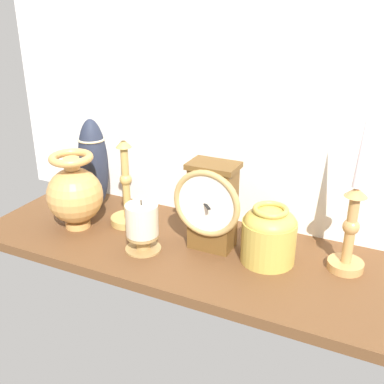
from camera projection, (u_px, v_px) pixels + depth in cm
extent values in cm
cube|color=brown|center=(183.00, 249.00, 110.32)|extent=(100.00, 36.00, 2.40)
cube|color=white|center=(216.00, 92.00, 112.36)|extent=(120.00, 2.00, 65.00)
cube|color=brown|center=(213.00, 209.00, 105.58)|extent=(9.80, 6.65, 19.37)
cube|color=brown|center=(214.00, 166.00, 101.53)|extent=(10.98, 7.44, 1.20)
torus|color=tan|center=(206.00, 204.00, 101.42)|extent=(15.71, 1.43, 15.71)
cylinder|color=#F3E4CE|center=(206.00, 204.00, 101.34)|extent=(13.14, 0.40, 13.14)
cube|color=black|center=(205.00, 205.00, 101.09)|extent=(3.86, 4.06, 0.30)
cylinder|color=tan|center=(128.00, 220.00, 119.95)|extent=(8.82, 8.82, 1.80)
cylinder|color=tan|center=(126.00, 183.00, 115.93)|extent=(1.89, 1.89, 18.60)
sphere|color=tan|center=(126.00, 180.00, 115.57)|extent=(3.02, 3.02, 3.02)
cone|color=tan|center=(124.00, 143.00, 111.88)|extent=(3.90, 3.90, 2.00)
cone|color=white|center=(121.00, 99.00, 107.69)|extent=(2.07, 2.07, 19.25)
cylinder|color=tan|center=(345.00, 265.00, 100.10)|extent=(7.66, 7.66, 1.80)
cylinder|color=tan|center=(351.00, 230.00, 96.76)|extent=(2.19, 2.19, 15.18)
sphere|color=tan|center=(351.00, 227.00, 96.46)|extent=(3.50, 3.50, 3.50)
cone|color=tan|center=(356.00, 192.00, 93.37)|extent=(4.67, 4.67, 2.00)
cone|color=white|center=(363.00, 146.00, 89.62)|extent=(2.18, 2.18, 17.07)
cylinder|color=tan|center=(78.00, 223.00, 118.37)|extent=(6.24, 6.24, 1.60)
sphere|color=tan|center=(75.00, 195.00, 115.32)|extent=(13.88, 13.88, 13.88)
cylinder|color=tan|center=(72.00, 163.00, 112.03)|extent=(3.89, 3.89, 2.84)
torus|color=tan|center=(71.00, 158.00, 111.47)|extent=(10.60, 10.60, 1.91)
cylinder|color=gold|center=(268.00, 241.00, 101.75)|extent=(11.91, 11.91, 9.57)
ellipsoid|color=gold|center=(270.00, 222.00, 99.86)|extent=(11.31, 11.31, 5.66)
torus|color=gold|center=(271.00, 210.00, 98.75)|extent=(7.73, 7.73, 1.18)
cylinder|color=#A7824A|center=(143.00, 242.00, 107.36)|extent=(3.31, 3.31, 3.61)
cylinder|color=#A7824A|center=(143.00, 248.00, 107.91)|extent=(8.29, 8.29, 0.80)
cylinder|color=#A7824A|center=(143.00, 235.00, 106.64)|extent=(7.46, 7.46, 0.60)
cylinder|color=beige|center=(142.00, 220.00, 105.06)|extent=(7.44, 7.44, 7.24)
cylinder|color=black|center=(141.00, 203.00, 103.40)|extent=(0.30, 0.30, 1.20)
ellipsoid|color=#232A3C|center=(94.00, 164.00, 124.90)|extent=(7.82, 7.82, 24.70)
torus|color=#CCB78C|center=(91.00, 139.00, 122.18)|extent=(7.25, 7.25, 0.60)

